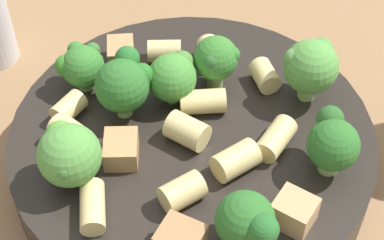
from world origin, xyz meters
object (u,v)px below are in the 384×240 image
broccoli_floret_2 (126,80)px  broccoli_floret_3 (219,60)px  broccoli_floret_0 (68,154)px  rigatoni_10 (69,108)px  rigatoni_3 (209,103)px  chicken_chunk_3 (294,212)px  rigatoni_6 (211,53)px  broccoli_floret_6 (248,224)px  broccoli_floret_7 (311,66)px  pasta_bowl (192,147)px  rigatoni_5 (265,76)px  chicken_chunk_1 (121,149)px  rigatoni_7 (184,130)px  broccoli_floret_4 (81,66)px  rigatoni_9 (92,207)px  rigatoni_1 (182,192)px  rigatoni_4 (70,134)px  broccoli_floret_1 (173,75)px  broccoli_floret_5 (333,138)px  rigatoni_2 (276,139)px  rigatoni_8 (236,160)px  rigatoni_0 (164,51)px  chicken_chunk_0 (121,53)px

broccoli_floret_2 → broccoli_floret_3: bearing=-51.9°
broccoli_floret_0 → rigatoni_10: size_ratio=1.95×
rigatoni_3 → chicken_chunk_3: bearing=-131.3°
rigatoni_6 → broccoli_floret_2: bearing=149.4°
broccoli_floret_6 → broccoli_floret_7: broccoli_floret_7 is taller
pasta_bowl → rigatoni_3: rigatoni_3 is taller
rigatoni_5 → chicken_chunk_1: bearing=145.5°
rigatoni_7 → broccoli_floret_2: bearing=72.3°
broccoli_floret_4 → rigatoni_9: bearing=-150.3°
rigatoni_1 → rigatoni_5: rigatoni_1 is taller
broccoli_floret_3 → rigatoni_3: broccoli_floret_3 is taller
broccoli_floret_3 → rigatoni_1: broccoli_floret_3 is taller
broccoli_floret_6 → broccoli_floret_4: bearing=59.7°
broccoli_floret_0 → rigatoni_4: (0.02, 0.01, -0.01)m
broccoli_floret_1 → broccoli_floret_7: bearing=-67.9°
broccoli_floret_5 → rigatoni_7: 0.09m
broccoli_floret_2 → rigatoni_1: 0.08m
rigatoni_2 → rigatoni_10: same height
broccoli_floret_2 → broccoli_floret_3: size_ratio=1.04×
rigatoni_8 → rigatoni_0: bearing=45.0°
rigatoni_2 → rigatoni_5: (0.05, 0.02, -0.00)m
broccoli_floret_1 → rigatoni_1: broccoli_floret_1 is taller
rigatoni_0 → rigatoni_7: bearing=-148.8°
broccoli_floret_4 → broccoli_floret_7: broccoli_floret_7 is taller
rigatoni_0 → chicken_chunk_0: same height
rigatoni_0 → rigatoni_1: rigatoni_1 is taller
broccoli_floret_0 → broccoli_floret_2: (0.06, -0.01, 0.00)m
broccoli_floret_0 → rigatoni_7: broccoli_floret_0 is taller
rigatoni_4 → chicken_chunk_1: bearing=-88.1°
broccoli_floret_2 → broccoli_floret_3: broccoli_floret_2 is taller
broccoli_floret_7 → chicken_chunk_1: broccoli_floret_7 is taller
pasta_bowl → broccoli_floret_4: size_ratio=7.13×
rigatoni_0 → rigatoni_3: (-0.04, -0.04, 0.00)m
rigatoni_10 → rigatoni_4: bearing=-149.4°
broccoli_floret_2 → broccoli_floret_6: size_ratio=1.12×
broccoli_floret_7 → broccoli_floret_5: bearing=-153.2°
rigatoni_5 → rigatoni_8: rigatoni_8 is taller
broccoli_floret_5 → rigatoni_1: size_ratio=1.54×
broccoli_floret_5 → rigatoni_4: size_ratio=1.60×
broccoli_floret_0 → broccoli_floret_5: 0.14m
rigatoni_7 → rigatoni_8: size_ratio=0.93×
rigatoni_6 → broccoli_floret_7: bearing=-97.5°
rigatoni_7 → rigatoni_9: rigatoni_7 is taller
rigatoni_0 → broccoli_floret_7: bearing=-90.2°
broccoli_floret_3 → rigatoni_0: bearing=73.3°
chicken_chunk_0 → rigatoni_2: bearing=-107.7°
broccoli_floret_1 → rigatoni_4: 0.07m
broccoli_floret_0 → rigatoni_10: broccoli_floret_0 is taller
rigatoni_3 → rigatoni_2: bearing=-106.3°
broccoli_floret_3 → rigatoni_4: size_ratio=1.70×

